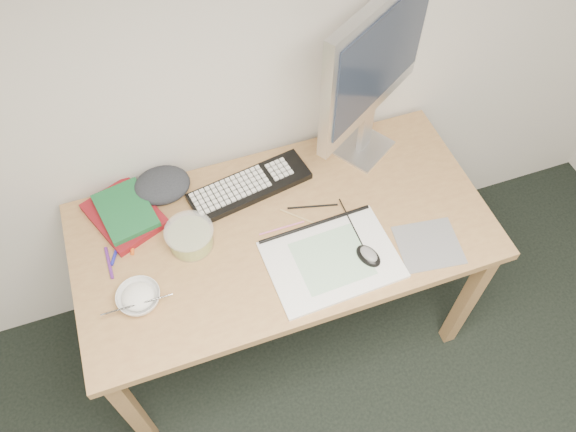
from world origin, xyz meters
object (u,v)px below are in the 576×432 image
Objects in this scene: keyboard at (250,186)px; desk at (283,242)px; rice_bowl at (139,298)px; sketchpad at (332,260)px; monitor at (376,62)px.

desk is at bearing -84.66° from keyboard.
desk is 0.52m from rice_bowl.
sketchpad reaches higher than desk.
desk is 0.22m from sketchpad.
monitor is at bearing -4.22° from keyboard.
rice_bowl is (-0.50, -0.11, 0.10)m from desk.
monitor is at bearing 52.85° from sketchpad.
sketchpad is at bearing -5.76° from rice_bowl.
keyboard is at bearing 153.28° from monitor.
monitor is 4.75× the size of rice_bowl.
sketchpad is 0.96× the size of keyboard.
rice_bowl is at bearing 168.98° from monitor.
rice_bowl is at bearing -155.44° from keyboard.
monitor reaches higher than rice_bowl.
keyboard is at bearing 111.58° from sketchpad.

